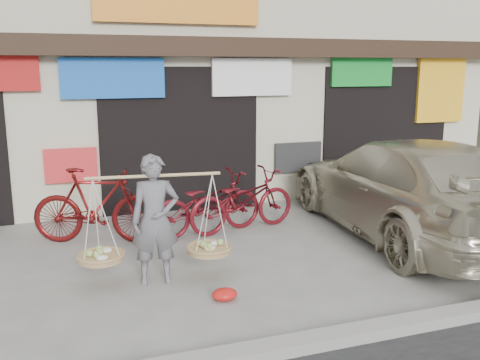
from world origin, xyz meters
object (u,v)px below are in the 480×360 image
object	(u,v)px
street_vendor	(155,225)
bike_3	(207,203)
bike_2	(242,200)
suv	(405,187)
bike_1	(97,206)

from	to	relation	value
street_vendor	bike_3	size ratio (longest dim) A/B	0.97
bike_2	bike_3	world-z (taller)	same
bike_2	suv	size ratio (longest dim) A/B	0.35
bike_1	bike_3	xyz separation A→B (m)	(1.74, -0.12, -0.08)
street_vendor	bike_2	size ratio (longest dim) A/B	0.97
bike_1	suv	size ratio (longest dim) A/B	0.35
street_vendor	bike_1	size ratio (longest dim) A/B	0.96
street_vendor	suv	bearing A→B (deg)	16.13
street_vendor	bike_1	world-z (taller)	street_vendor
street_vendor	suv	size ratio (longest dim) A/B	0.34
bike_1	suv	bearing A→B (deg)	-83.86
street_vendor	bike_2	bearing A→B (deg)	51.39
bike_2	street_vendor	bearing A→B (deg)	123.12
bike_1	bike_2	bearing A→B (deg)	-72.89
bike_1	bike_3	world-z (taller)	bike_1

